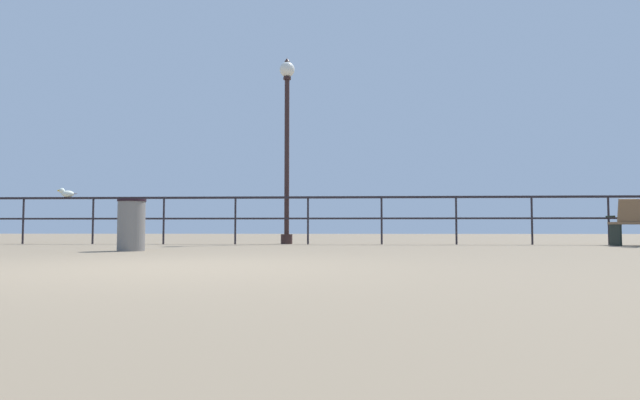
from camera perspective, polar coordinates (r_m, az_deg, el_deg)
ground_plane at (r=5.03m, az=-16.67°, el=-6.93°), size 60.00×60.00×0.00m
pier_railing at (r=11.97m, az=-5.17°, el=-1.01°), size 21.20×0.05×1.06m
lamppost_center at (r=12.40m, az=-3.54°, el=7.47°), size 0.35×0.35×4.29m
seagull_on_rail at (r=13.46m, az=-25.35°, el=0.67°), size 0.40×0.27×0.20m
trash_bin at (r=8.90m, az=-19.43°, el=-2.50°), size 0.44×0.44×0.82m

